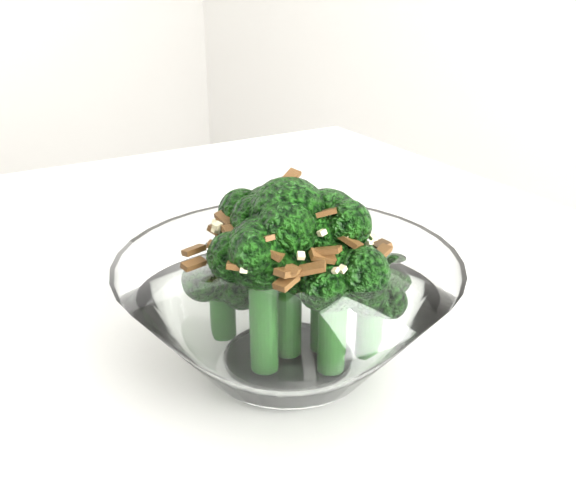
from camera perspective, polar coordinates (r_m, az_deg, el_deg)
The scene contains 2 objects.
table at distance 0.54m, azimuth 5.55°, elevation -14.86°, with size 1.41×1.19×0.75m.
broccoli_dish at distance 0.45m, azimuth 0.10°, elevation -4.86°, with size 0.23×0.23×0.15m.
Camera 1 is at (0.30, -0.34, 1.02)m, focal length 40.00 mm.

